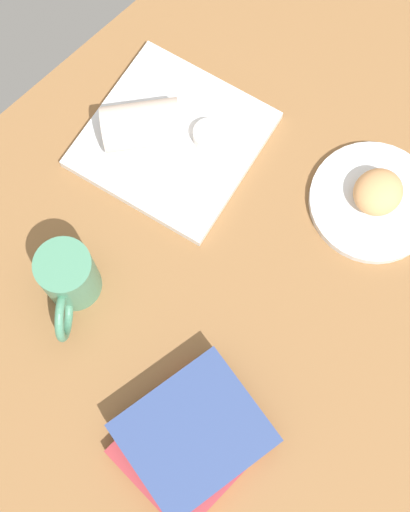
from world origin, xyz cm
name	(u,v)px	position (x,y,z in cm)	size (l,w,h in cm)	color
dining_table	(261,261)	(0.00, 0.00, 2.00)	(110.00, 90.00, 4.00)	olive
round_plate	(373,202)	(-17.65, 6.07, 4.70)	(19.05, 19.05, 1.40)	white
scone_pastry	(378,192)	(-17.90, 5.92, 7.78)	(7.57, 6.94, 4.76)	tan
square_plate	(173,139)	(-3.98, -22.42, 4.80)	(24.64, 24.64, 1.60)	white
sauce_cup	(209,135)	(-7.65, -18.26, 6.79)	(4.81, 4.81, 2.20)	silver
breakfast_wrap	(141,125)	(-1.05, -25.74, 9.00)	(6.79, 6.79, 11.45)	beige
book_stack	(192,439)	(25.55, 11.03, 6.57)	(19.95, 17.89, 5.08)	#A53338
coffee_mug	(68,278)	(22.33, -16.02, 9.25)	(11.30, 10.51, 10.29)	#4C8C6B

